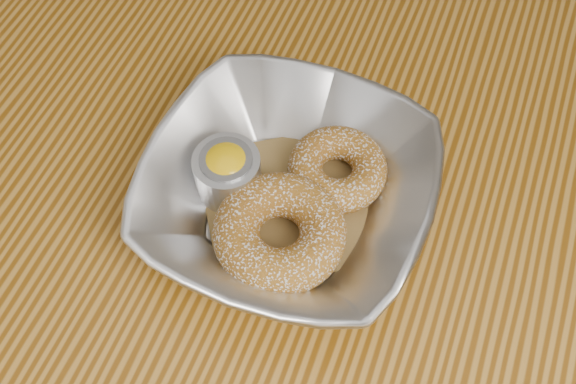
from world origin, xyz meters
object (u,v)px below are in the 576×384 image
(ramekin, at_px, (227,172))
(donut_front, at_px, (280,232))
(table, at_px, (359,312))
(donut_back, at_px, (337,169))
(serving_bowl, at_px, (288,192))

(ramekin, bearing_deg, donut_front, -30.37)
(table, relative_size, donut_back, 13.53)
(donut_back, distance_m, donut_front, 0.08)
(donut_back, height_order, donut_front, donut_front)
(serving_bowl, height_order, donut_front, serving_bowl)
(donut_front, height_order, ramekin, ramekin)
(serving_bowl, xyz_separation_m, donut_front, (0.01, -0.04, -0.00))
(serving_bowl, xyz_separation_m, ramekin, (-0.06, -0.00, 0.00))
(serving_bowl, bearing_deg, ramekin, -178.10)
(table, height_order, donut_front, donut_front)
(serving_bowl, xyz_separation_m, donut_back, (0.03, 0.04, -0.00))
(donut_front, bearing_deg, ramekin, 149.63)
(serving_bowl, height_order, donut_back, serving_bowl)
(table, bearing_deg, donut_front, -174.33)
(serving_bowl, bearing_deg, table, -19.90)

